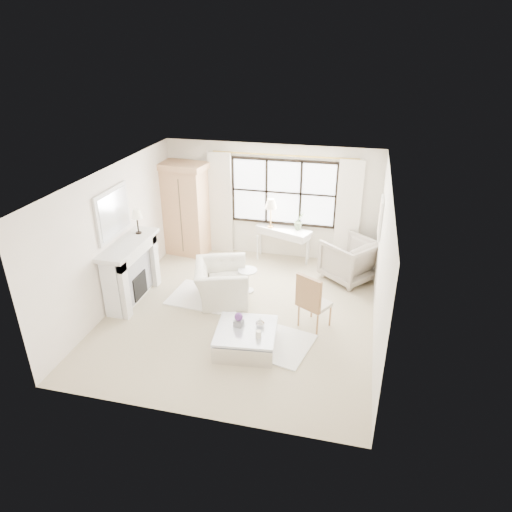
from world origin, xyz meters
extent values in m
plane|color=#C3B391|center=(0.00, 0.00, 0.00)|extent=(5.50, 5.50, 0.00)
plane|color=silver|center=(0.00, 0.00, 2.70)|extent=(5.50, 5.50, 0.00)
plane|color=white|center=(0.00, 2.75, 1.35)|extent=(5.00, 0.00, 5.00)
plane|color=silver|center=(0.00, -2.75, 1.35)|extent=(5.00, 0.00, 5.00)
plane|color=white|center=(-2.50, 0.00, 1.35)|extent=(0.00, 5.50, 5.50)
plane|color=silver|center=(2.50, 0.00, 1.35)|extent=(0.00, 5.50, 5.50)
cube|color=white|center=(0.30, 2.73, 1.60)|extent=(2.40, 0.02, 1.50)
cylinder|color=gold|center=(0.30, 2.67, 2.47)|extent=(3.30, 0.04, 0.04)
cube|color=beige|center=(-1.20, 2.65, 1.24)|extent=(0.55, 0.10, 2.47)
cube|color=white|center=(1.80, 2.65, 1.24)|extent=(0.55, 0.10, 2.47)
cube|color=silver|center=(-2.29, 0.00, 0.59)|extent=(0.34, 1.50, 1.18)
cube|color=#ADADB4|center=(-2.12, 0.00, 0.53)|extent=(0.03, 1.22, 0.97)
cube|color=black|center=(-2.11, 0.00, 0.32)|extent=(0.06, 0.52, 0.50)
cube|color=silver|center=(-2.25, 0.00, 1.22)|extent=(0.58, 1.66, 0.08)
cube|color=silver|center=(-2.47, 0.00, 1.84)|extent=(0.05, 1.15, 0.95)
cube|color=silver|center=(-2.44, 0.00, 1.84)|extent=(0.02, 1.00, 0.80)
cube|color=white|center=(2.47, 1.70, 1.55)|extent=(0.04, 0.62, 0.82)
cube|color=beige|center=(2.45, 1.70, 1.55)|extent=(0.01, 0.52, 0.72)
cylinder|color=black|center=(-2.24, 0.46, 1.27)|extent=(0.12, 0.12, 0.03)
cylinder|color=black|center=(-2.24, 0.46, 1.44)|extent=(0.03, 0.03, 0.30)
cone|color=#F0E7C4|center=(-2.24, 0.46, 1.68)|extent=(0.22, 0.22, 0.18)
cube|color=tan|center=(-2.00, 2.37, 1.05)|extent=(1.07, 0.72, 2.10)
cube|color=tan|center=(-2.00, 2.37, 2.17)|extent=(1.20, 0.84, 0.14)
cube|color=silver|center=(0.36, 2.52, 0.68)|extent=(1.30, 0.82, 0.14)
cube|color=silver|center=(0.36, 2.52, 0.77)|extent=(1.38, 0.88, 0.06)
cylinder|color=#C38B43|center=(0.05, 2.52, 0.82)|extent=(0.14, 0.14, 0.03)
cylinder|color=#C38B43|center=(0.05, 2.52, 1.06)|extent=(0.02, 0.02, 0.46)
cone|color=#F9E8CC|center=(0.05, 2.52, 1.38)|extent=(0.28, 0.28, 0.22)
imported|color=#5F764E|center=(0.72, 2.53, 1.01)|extent=(0.30, 0.29, 0.42)
cylinder|color=silver|center=(-0.08, 0.83, 0.01)|extent=(0.26, 0.26, 0.03)
cylinder|color=silver|center=(-0.08, 0.83, 0.25)|extent=(0.06, 0.06, 0.44)
cylinder|color=white|center=(-0.08, 0.83, 0.49)|extent=(0.40, 0.40, 0.03)
cube|color=white|center=(-0.81, 0.39, 0.01)|extent=(1.59, 1.18, 0.03)
cube|color=white|center=(0.73, -0.80, 0.01)|extent=(1.65, 1.38, 0.03)
imported|color=beige|center=(-0.51, 0.41, 0.38)|extent=(1.33, 1.42, 0.76)
imported|color=#A3988A|center=(1.94, 1.89, 0.46)|extent=(1.41, 1.40, 0.92)
cube|color=beige|center=(1.43, -0.11, 0.46)|extent=(0.64, 0.64, 0.07)
cube|color=#A47344|center=(1.32, -0.31, 0.78)|extent=(0.44, 0.28, 0.60)
cube|color=silver|center=(0.38, -1.05, 0.16)|extent=(1.10, 1.10, 0.32)
cube|color=silver|center=(0.38, -1.05, 0.36)|extent=(1.10, 1.10, 0.04)
cube|color=gray|center=(0.23, -0.97, 0.43)|extent=(0.17, 0.17, 0.11)
sphere|color=#5B2F76|center=(0.23, -0.97, 0.56)|extent=(0.14, 0.14, 0.14)
cylinder|color=silver|center=(0.63, -1.22, 0.44)|extent=(0.09, 0.09, 0.12)
imported|color=silver|center=(0.59, -0.91, 0.46)|extent=(0.17, 0.17, 0.16)
camera|label=1|loc=(2.03, -7.22, 4.83)|focal=32.00mm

